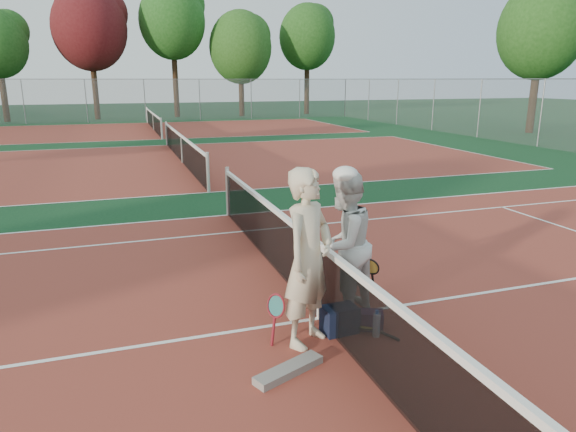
{
  "coord_description": "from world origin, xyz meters",
  "views": [
    {
      "loc": [
        -2.3,
        -5.59,
        2.98
      ],
      "look_at": [
        0.0,
        1.26,
        1.05
      ],
      "focal_mm": 32.0,
      "sensor_mm": 36.0,
      "label": 1
    }
  ],
  "objects_px": {
    "player_b": "(344,244)",
    "racket_red": "(276,319)",
    "water_bottle": "(376,325)",
    "player_a": "(308,258)",
    "sports_bag_navy": "(340,319)",
    "racket_black_held": "(371,277)",
    "racket_spare": "(364,327)",
    "net_main": "(320,282)",
    "sports_bag_purple": "(371,320)"
  },
  "relations": [
    {
      "from": "player_a",
      "to": "racket_spare",
      "type": "bearing_deg",
      "value": -36.17
    },
    {
      "from": "net_main",
      "to": "sports_bag_navy",
      "type": "distance_m",
      "value": 0.54
    },
    {
      "from": "player_b",
      "to": "racket_black_held",
      "type": "distance_m",
      "value": 0.97
    },
    {
      "from": "sports_bag_navy",
      "to": "player_b",
      "type": "bearing_deg",
      "value": 62.87
    },
    {
      "from": "racket_red",
      "to": "sports_bag_purple",
      "type": "distance_m",
      "value": 1.22
    },
    {
      "from": "racket_spare",
      "to": "sports_bag_purple",
      "type": "distance_m",
      "value": 0.12
    },
    {
      "from": "net_main",
      "to": "sports_bag_navy",
      "type": "relative_size",
      "value": 26.32
    },
    {
      "from": "water_bottle",
      "to": "player_a",
      "type": "bearing_deg",
      "value": 169.02
    },
    {
      "from": "player_a",
      "to": "racket_red",
      "type": "bearing_deg",
      "value": 128.07
    },
    {
      "from": "player_b",
      "to": "sports_bag_purple",
      "type": "bearing_deg",
      "value": 75.92
    },
    {
      "from": "water_bottle",
      "to": "player_b",
      "type": "bearing_deg",
      "value": 99.0
    },
    {
      "from": "racket_black_held",
      "to": "racket_red",
      "type": "bearing_deg",
      "value": -15.74
    },
    {
      "from": "player_b",
      "to": "racket_red",
      "type": "xyz_separation_m",
      "value": [
        -1.06,
        -0.49,
        -0.65
      ]
    },
    {
      "from": "racket_spare",
      "to": "sports_bag_navy",
      "type": "bearing_deg",
      "value": 39.87
    },
    {
      "from": "sports_bag_purple",
      "to": "water_bottle",
      "type": "distance_m",
      "value": 0.2
    },
    {
      "from": "net_main",
      "to": "sports_bag_purple",
      "type": "xyz_separation_m",
      "value": [
        0.5,
        -0.46,
        -0.39
      ]
    },
    {
      "from": "player_a",
      "to": "sports_bag_navy",
      "type": "xyz_separation_m",
      "value": [
        0.45,
        0.09,
        -0.87
      ]
    },
    {
      "from": "net_main",
      "to": "player_b",
      "type": "height_order",
      "value": "player_b"
    },
    {
      "from": "racket_spare",
      "to": "sports_bag_navy",
      "type": "relative_size",
      "value": 1.43
    },
    {
      "from": "net_main",
      "to": "water_bottle",
      "type": "relative_size",
      "value": 36.6
    },
    {
      "from": "racket_red",
      "to": "racket_spare",
      "type": "xyz_separation_m",
      "value": [
        1.1,
        -0.07,
        -0.24
      ]
    },
    {
      "from": "sports_bag_purple",
      "to": "net_main",
      "type": "bearing_deg",
      "value": 137.25
    },
    {
      "from": "net_main",
      "to": "water_bottle",
      "type": "xyz_separation_m",
      "value": [
        0.47,
        -0.66,
        -0.36
      ]
    },
    {
      "from": "net_main",
      "to": "player_b",
      "type": "distance_m",
      "value": 0.56
    },
    {
      "from": "sports_bag_navy",
      "to": "sports_bag_purple",
      "type": "height_order",
      "value": "sports_bag_navy"
    },
    {
      "from": "net_main",
      "to": "player_b",
      "type": "bearing_deg",
      "value": 12.33
    },
    {
      "from": "racket_spare",
      "to": "racket_black_held",
      "type": "bearing_deg",
      "value": -67.75
    },
    {
      "from": "racket_red",
      "to": "racket_spare",
      "type": "distance_m",
      "value": 1.13
    },
    {
      "from": "sports_bag_navy",
      "to": "sports_bag_purple",
      "type": "distance_m",
      "value": 0.4
    },
    {
      "from": "player_a",
      "to": "racket_black_held",
      "type": "xyz_separation_m",
      "value": [
        1.31,
        0.94,
        -0.75
      ]
    },
    {
      "from": "racket_spare",
      "to": "sports_bag_purple",
      "type": "bearing_deg",
      "value": -115.86
    },
    {
      "from": "racket_red",
      "to": "sports_bag_purple",
      "type": "bearing_deg",
      "value": -41.9
    },
    {
      "from": "sports_bag_navy",
      "to": "racket_black_held",
      "type": "bearing_deg",
      "value": 44.85
    },
    {
      "from": "racket_black_held",
      "to": "player_a",
      "type": "bearing_deg",
      "value": -7.06
    },
    {
      "from": "sports_bag_navy",
      "to": "water_bottle",
      "type": "height_order",
      "value": "sports_bag_navy"
    },
    {
      "from": "player_a",
      "to": "sports_bag_purple",
      "type": "xyz_separation_m",
      "value": [
        0.85,
        0.04,
        -0.91
      ]
    },
    {
      "from": "racket_red",
      "to": "sports_bag_navy",
      "type": "xyz_separation_m",
      "value": [
        0.81,
        0.0,
        -0.13
      ]
    },
    {
      "from": "sports_bag_purple",
      "to": "player_b",
      "type": "bearing_deg",
      "value": 105.51
    },
    {
      "from": "racket_black_held",
      "to": "racket_spare",
      "type": "bearing_deg",
      "value": 15.87
    },
    {
      "from": "racket_black_held",
      "to": "sports_bag_purple",
      "type": "xyz_separation_m",
      "value": [
        -0.46,
        -0.9,
        -0.16
      ]
    },
    {
      "from": "racket_red",
      "to": "net_main",
      "type": "bearing_deg",
      "value": -9.32
    },
    {
      "from": "racket_red",
      "to": "racket_spare",
      "type": "bearing_deg",
      "value": -43.12
    },
    {
      "from": "racket_spare",
      "to": "water_bottle",
      "type": "bearing_deg",
      "value": 164.97
    },
    {
      "from": "player_a",
      "to": "racket_red",
      "type": "height_order",
      "value": "player_a"
    },
    {
      "from": "player_a",
      "to": "sports_bag_purple",
      "type": "bearing_deg",
      "value": -35.06
    },
    {
      "from": "player_b",
      "to": "racket_red",
      "type": "bearing_deg",
      "value": -4.82
    },
    {
      "from": "racket_black_held",
      "to": "water_bottle",
      "type": "bearing_deg",
      "value": 23.17
    },
    {
      "from": "player_a",
      "to": "racket_black_held",
      "type": "bearing_deg",
      "value": -1.93
    },
    {
      "from": "player_a",
      "to": "water_bottle",
      "type": "xyz_separation_m",
      "value": [
        0.82,
        -0.16,
        -0.88
      ]
    },
    {
      "from": "net_main",
      "to": "sports_bag_purple",
      "type": "bearing_deg",
      "value": -42.75
    }
  ]
}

